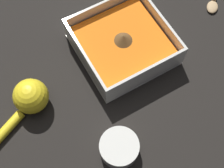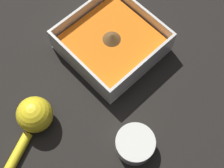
# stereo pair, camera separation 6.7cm
# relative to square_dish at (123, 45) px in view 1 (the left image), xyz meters

# --- Properties ---
(ground_plane) EXTENTS (4.00, 4.00, 0.00)m
(ground_plane) POSITION_rel_square_dish_xyz_m (0.02, -0.05, -0.02)
(ground_plane) COLOR black
(square_dish) EXTENTS (0.20, 0.20, 0.07)m
(square_dish) POSITION_rel_square_dish_xyz_m (0.00, 0.00, 0.00)
(square_dish) COLOR silver
(square_dish) RESTS_ON ground_plane
(spice_bowl) EXTENTS (0.08, 0.08, 0.04)m
(spice_bowl) POSITION_rel_square_dish_xyz_m (0.20, -0.13, -0.01)
(spice_bowl) COLOR silver
(spice_bowl) RESTS_ON ground_plane
(lemon_squeezer) EXTENTS (0.13, 0.22, 0.08)m
(lemon_squeezer) POSITION_rel_square_dish_xyz_m (0.02, -0.25, 0.01)
(lemon_squeezer) COLOR yellow
(lemon_squeezer) RESTS_ON ground_plane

